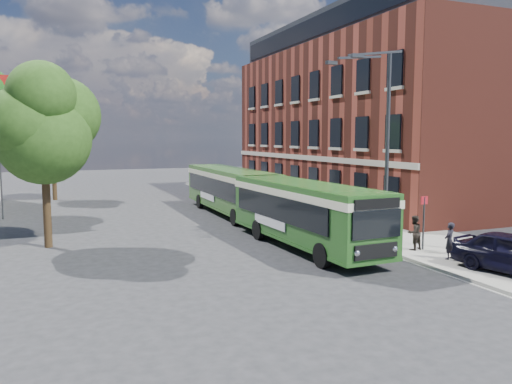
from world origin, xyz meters
name	(u,v)px	position (x,y,z in m)	size (l,w,h in m)	color
ground	(269,244)	(0.00, 0.00, 0.00)	(120.00, 120.00, 0.00)	#28282A
pavement	(316,212)	(7.00, 8.00, 0.07)	(6.00, 48.00, 0.15)	gray
kerb_line	(275,215)	(3.95, 8.00, 0.01)	(0.12, 48.00, 0.01)	beige
brick_office	(370,114)	(14.00, 12.00, 6.97)	(12.10, 26.00, 14.20)	maroon
street_lamp	(381,144)	(4.84, -2.00, 4.79)	(2.96, 2.38, 9.00)	#37393C
bus_stop_sign	(424,219)	(5.60, -4.20, 1.51)	(0.35, 0.08, 2.52)	#37393C
bus_front	(304,209)	(1.21, -1.24, 1.83)	(2.98, 10.88, 3.02)	#265A1E
bus_rear	(230,187)	(1.40, 9.71, 1.83)	(2.74, 12.55, 3.02)	#326122
pedestrian_a	(449,241)	(5.39, -6.00, 0.91)	(0.55, 0.36, 1.51)	black
pedestrian_b	(414,233)	(5.19, -4.09, 0.92)	(0.75, 0.58, 1.54)	black
tree_left	(45,124)	(-9.73, 3.25, 5.72)	(4.99, 4.75, 8.43)	#382614
tree_right	(53,138)	(-9.36, 22.18, 5.02)	(4.38, 4.17, 7.40)	#382614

